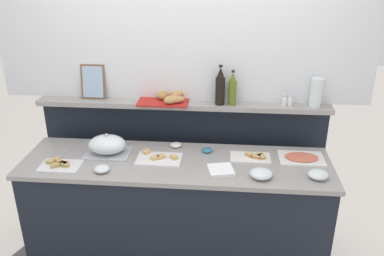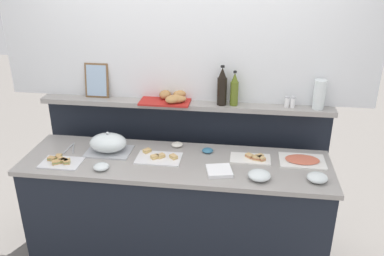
{
  "view_description": "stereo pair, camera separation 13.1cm",
  "coord_description": "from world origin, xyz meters",
  "px_view_note": "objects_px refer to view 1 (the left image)",
  "views": [
    {
      "loc": [
        0.35,
        -2.62,
        2.36
      ],
      "look_at": [
        0.11,
        0.1,
        1.17
      ],
      "focal_mm": 38.01,
      "sensor_mm": 36.0,
      "label": 1
    },
    {
      "loc": [
        0.48,
        -2.6,
        2.36
      ],
      "look_at": [
        0.11,
        0.1,
        1.17
      ],
      "focal_mm": 38.01,
      "sensor_mm": 36.0,
      "label": 2
    }
  ],
  "objects_px": {
    "glass_bowl_medium": "(102,169)",
    "pepper_shaker": "(290,100)",
    "sandwich_platter_side": "(159,158)",
    "sandwich_platter_rear": "(60,165)",
    "serving_cloche": "(107,145)",
    "cold_cuts_platter": "(301,158)",
    "glass_bowl_small": "(261,174)",
    "olive_oil_bottle": "(232,89)",
    "salt_shaker": "(285,100)",
    "framed_picture": "(93,82)",
    "serving_tongs": "(69,151)",
    "sandwich_platter_front": "(252,157)",
    "glass_bowl_large": "(318,175)",
    "condiment_bowl_teal": "(207,150)",
    "condiment_bowl_dark": "(176,145)",
    "wine_bottle_dark": "(220,87)",
    "bread_basket": "(171,97)",
    "napkin_stack": "(221,170)",
    "water_carafe": "(316,93)"
  },
  "relations": [
    {
      "from": "glass_bowl_medium",
      "to": "pepper_shaker",
      "type": "xyz_separation_m",
      "value": [
        1.35,
        0.62,
        0.33
      ]
    },
    {
      "from": "sandwich_platter_side",
      "to": "sandwich_platter_rear",
      "type": "bearing_deg",
      "value": -166.53
    },
    {
      "from": "sandwich_platter_side",
      "to": "serving_cloche",
      "type": "height_order",
      "value": "serving_cloche"
    },
    {
      "from": "cold_cuts_platter",
      "to": "glass_bowl_small",
      "type": "xyz_separation_m",
      "value": [
        -0.32,
        -0.3,
        0.02
      ]
    },
    {
      "from": "olive_oil_bottle",
      "to": "pepper_shaker",
      "type": "distance_m",
      "value": 0.46
    },
    {
      "from": "serving_cloche",
      "to": "salt_shaker",
      "type": "distance_m",
      "value": 1.41
    },
    {
      "from": "serving_cloche",
      "to": "framed_picture",
      "type": "height_order",
      "value": "framed_picture"
    },
    {
      "from": "serving_tongs",
      "to": "pepper_shaker",
      "type": "relative_size",
      "value": 2.15
    },
    {
      "from": "sandwich_platter_front",
      "to": "cold_cuts_platter",
      "type": "xyz_separation_m",
      "value": [
        0.36,
        0.02,
        -0.0
      ]
    },
    {
      "from": "glass_bowl_large",
      "to": "salt_shaker",
      "type": "bearing_deg",
      "value": 107.9
    },
    {
      "from": "glass_bowl_small",
      "to": "condiment_bowl_teal",
      "type": "bearing_deg",
      "value": 137.56
    },
    {
      "from": "cold_cuts_platter",
      "to": "condiment_bowl_dark",
      "type": "xyz_separation_m",
      "value": [
        -0.95,
        0.12,
        0.01
      ]
    },
    {
      "from": "cold_cuts_platter",
      "to": "wine_bottle_dark",
      "type": "height_order",
      "value": "wine_bottle_dark"
    },
    {
      "from": "serving_tongs",
      "to": "condiment_bowl_teal",
      "type": "bearing_deg",
      "value": 4.41
    },
    {
      "from": "salt_shaker",
      "to": "bread_basket",
      "type": "distance_m",
      "value": 0.9
    },
    {
      "from": "sandwich_platter_front",
      "to": "framed_picture",
      "type": "height_order",
      "value": "framed_picture"
    },
    {
      "from": "glass_bowl_medium",
      "to": "salt_shaker",
      "type": "xyz_separation_m",
      "value": [
        1.3,
        0.62,
        0.33
      ]
    },
    {
      "from": "sandwich_platter_front",
      "to": "bread_basket",
      "type": "height_order",
      "value": "bread_basket"
    },
    {
      "from": "glass_bowl_large",
      "to": "glass_bowl_small",
      "type": "relative_size",
      "value": 0.9
    },
    {
      "from": "cold_cuts_platter",
      "to": "serving_cloche",
      "type": "xyz_separation_m",
      "value": [
        -1.46,
        -0.05,
        0.06
      ]
    },
    {
      "from": "sandwich_platter_side",
      "to": "napkin_stack",
      "type": "xyz_separation_m",
      "value": [
        0.46,
        -0.15,
        0.0
      ]
    },
    {
      "from": "serving_cloche",
      "to": "cold_cuts_platter",
      "type": "bearing_deg",
      "value": 1.78
    },
    {
      "from": "condiment_bowl_dark",
      "to": "salt_shaker",
      "type": "distance_m",
      "value": 0.92
    },
    {
      "from": "wine_bottle_dark",
      "to": "pepper_shaker",
      "type": "relative_size",
      "value": 3.63
    },
    {
      "from": "condiment_bowl_teal",
      "to": "salt_shaker",
      "type": "distance_m",
      "value": 0.72
    },
    {
      "from": "cold_cuts_platter",
      "to": "salt_shaker",
      "type": "relative_size",
      "value": 3.8
    },
    {
      "from": "serving_tongs",
      "to": "pepper_shaker",
      "type": "xyz_separation_m",
      "value": [
        1.69,
        0.33,
        0.35
      ]
    },
    {
      "from": "wine_bottle_dark",
      "to": "framed_picture",
      "type": "bearing_deg",
      "value": 177.17
    },
    {
      "from": "condiment_bowl_dark",
      "to": "bread_basket",
      "type": "relative_size",
      "value": 0.23
    },
    {
      "from": "glass_bowl_large",
      "to": "bread_basket",
      "type": "xyz_separation_m",
      "value": [
        -1.08,
        0.59,
        0.32
      ]
    },
    {
      "from": "glass_bowl_large",
      "to": "glass_bowl_medium",
      "type": "relative_size",
      "value": 1.25
    },
    {
      "from": "sandwich_platter_rear",
      "to": "olive_oil_bottle",
      "type": "relative_size",
      "value": 1.05
    },
    {
      "from": "glass_bowl_small",
      "to": "framed_picture",
      "type": "height_order",
      "value": "framed_picture"
    },
    {
      "from": "serving_cloche",
      "to": "pepper_shaker",
      "type": "distance_m",
      "value": 1.45
    },
    {
      "from": "sandwich_platter_rear",
      "to": "salt_shaker",
      "type": "height_order",
      "value": "salt_shaker"
    },
    {
      "from": "sandwich_platter_rear",
      "to": "framed_picture",
      "type": "xyz_separation_m",
      "value": [
        0.09,
        0.61,
        0.44
      ]
    },
    {
      "from": "glass_bowl_large",
      "to": "napkin_stack",
      "type": "xyz_separation_m",
      "value": [
        -0.66,
        0.03,
        -0.01
      ]
    },
    {
      "from": "olive_oil_bottle",
      "to": "bread_basket",
      "type": "height_order",
      "value": "olive_oil_bottle"
    },
    {
      "from": "sandwich_platter_side",
      "to": "napkin_stack",
      "type": "bearing_deg",
      "value": -17.67
    },
    {
      "from": "salt_shaker",
      "to": "sandwich_platter_rear",
      "type": "bearing_deg",
      "value": -160.77
    },
    {
      "from": "olive_oil_bottle",
      "to": "pepper_shaker",
      "type": "xyz_separation_m",
      "value": [
        0.45,
        0.01,
        -0.08
      ]
    },
    {
      "from": "sandwich_platter_side",
      "to": "pepper_shaker",
      "type": "bearing_deg",
      "value": 22.31
    },
    {
      "from": "wine_bottle_dark",
      "to": "salt_shaker",
      "type": "height_order",
      "value": "wine_bottle_dark"
    },
    {
      "from": "condiment_bowl_teal",
      "to": "olive_oil_bottle",
      "type": "distance_m",
      "value": 0.51
    },
    {
      "from": "wine_bottle_dark",
      "to": "pepper_shaker",
      "type": "distance_m",
      "value": 0.56
    },
    {
      "from": "glass_bowl_large",
      "to": "water_carafe",
      "type": "distance_m",
      "value": 0.7
    },
    {
      "from": "cold_cuts_platter",
      "to": "condiment_bowl_dark",
      "type": "bearing_deg",
      "value": 172.66
    },
    {
      "from": "cold_cuts_platter",
      "to": "wine_bottle_dark",
      "type": "xyz_separation_m",
      "value": [
        -0.62,
        0.29,
        0.44
      ]
    },
    {
      "from": "serving_cloche",
      "to": "framed_picture",
      "type": "xyz_separation_m",
      "value": [
        -0.2,
        0.39,
        0.37
      ]
    },
    {
      "from": "sandwich_platter_rear",
      "to": "salt_shaker",
      "type": "xyz_separation_m",
      "value": [
        1.63,
        0.57,
        0.34
      ]
    }
  ]
}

